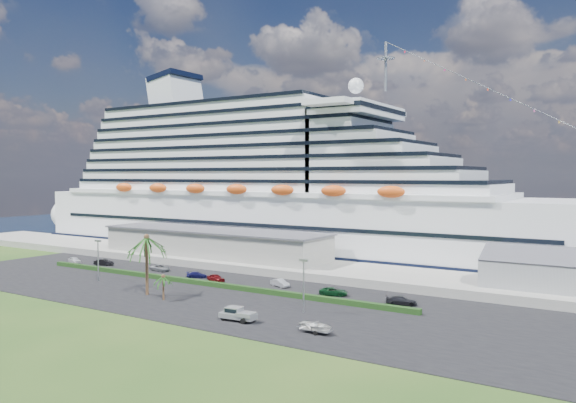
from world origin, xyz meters
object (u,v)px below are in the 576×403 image
Objects in this scene: pickup_truck at (237,314)px; cruise_ship at (278,192)px; boat_trailer at (316,326)px; parked_car_3 at (197,275)px.

cruise_ship is at bearing 118.75° from pickup_truck.
pickup_truck reaches higher than boat_trailer.
cruise_ship is at bearing -12.87° from parked_car_3.
boat_trailer is (41.11, -22.51, 0.42)m from parked_car_3.
cruise_ship is 82.93m from boat_trailer.
pickup_truck is 12.89m from boat_trailer.
cruise_ship is at bearing 126.89° from boat_trailer.
pickup_truck is at bearing -152.43° from parked_car_3.
parked_car_3 is 0.78× the size of boat_trailer.
pickup_truck is (28.23, -23.02, 0.47)m from parked_car_3.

